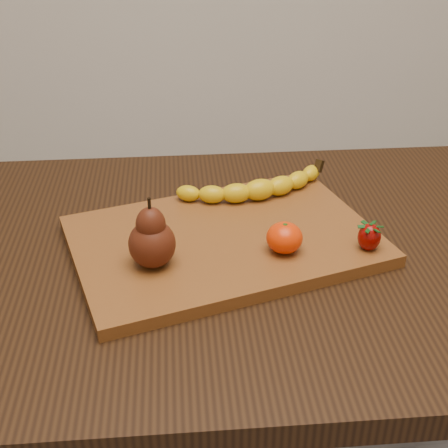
{
  "coord_description": "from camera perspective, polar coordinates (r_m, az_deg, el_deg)",
  "views": [
    {
      "loc": [
        -0.13,
        -0.8,
        1.28
      ],
      "look_at": [
        -0.06,
        0.01,
        0.8
      ],
      "focal_mm": 50.0,
      "sensor_mm": 36.0,
      "label": 1
    }
  ],
  "objects": [
    {
      "name": "mandarin",
      "position": [
        0.9,
        5.55,
        -1.25
      ],
      "size": [
        0.06,
        0.06,
        0.05
      ],
      "primitive_type": "ellipsoid",
      "rotation": [
        0.0,
        0.0,
        0.05
      ],
      "color": "#EE3302",
      "rests_on": "cutting_board"
    },
    {
      "name": "strawberry",
      "position": [
        0.93,
        13.15,
        -1.07
      ],
      "size": [
        0.04,
        0.04,
        0.04
      ],
      "primitive_type": null,
      "rotation": [
        0.0,
        0.0,
        -0.08
      ],
      "color": "#810603",
      "rests_on": "cutting_board"
    },
    {
      "name": "banana",
      "position": [
        1.04,
        3.27,
        3.16
      ],
      "size": [
        0.24,
        0.12,
        0.04
      ],
      "primitive_type": null,
      "rotation": [
        0.0,
        0.0,
        0.26
      ],
      "color": "yellow",
      "rests_on": "cutting_board"
    },
    {
      "name": "cutting_board",
      "position": [
        0.95,
        0.0,
        -1.55
      ],
      "size": [
        0.52,
        0.42,
        0.02
      ],
      "primitive_type": "cube",
      "rotation": [
        0.0,
        0.0,
        0.29
      ],
      "color": "brown",
      "rests_on": "table"
    },
    {
      "name": "table",
      "position": [
        1.02,
        3.57,
        -6.69
      ],
      "size": [
        1.0,
        0.7,
        0.76
      ],
      "color": "black",
      "rests_on": "ground"
    },
    {
      "name": "pear",
      "position": [
        0.86,
        -6.67,
        -0.77
      ],
      "size": [
        0.08,
        0.08,
        0.1
      ],
      "primitive_type": null,
      "rotation": [
        0.0,
        0.0,
        0.19
      ],
      "color": "#4D1C0C",
      "rests_on": "cutting_board"
    }
  ]
}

